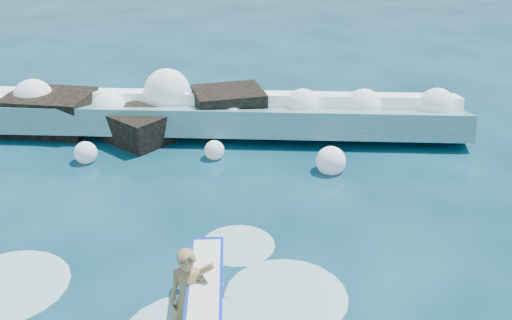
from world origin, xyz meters
name	(u,v)px	position (x,y,z in m)	size (l,w,h in m)	color
ground	(183,248)	(0.00, 0.00, 0.00)	(200.00, 200.00, 0.00)	#07293C
breaking_wave	(205,115)	(-0.36, 6.68, 0.49)	(16.28, 2.61, 1.40)	teal
rock_cluster	(132,117)	(-2.68, 6.48, 0.48)	(8.35, 3.52, 1.50)	black
surfer_with_board	(193,295)	(0.61, -2.45, 0.72)	(1.07, 3.07, 1.96)	#A37D4C
wave_spray	(194,105)	(-0.67, 6.58, 0.86)	(15.04, 4.51, 1.94)	white
surf_foam	(169,311)	(0.07, -2.04, 0.00)	(8.90, 5.45, 0.12)	silver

